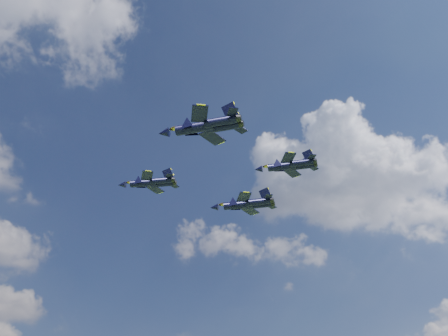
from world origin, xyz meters
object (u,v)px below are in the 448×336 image
jet_left (192,128)px  jet_right (236,205)px  jet_slot (280,166)px  jet_lead (142,183)px

jet_left → jet_right: size_ratio=1.06×
jet_left → jet_slot: jet_left is taller
jet_left → jet_right: 32.22m
jet_right → jet_left: bearing=177.9°
jet_right → jet_slot: size_ratio=1.18×
jet_left → jet_right: bearing=0.5°
jet_lead → jet_right: 22.97m
jet_lead → jet_left: size_ratio=0.78×
jet_left → jet_slot: size_ratio=1.26×
jet_lead → jet_slot: bearing=-94.4°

